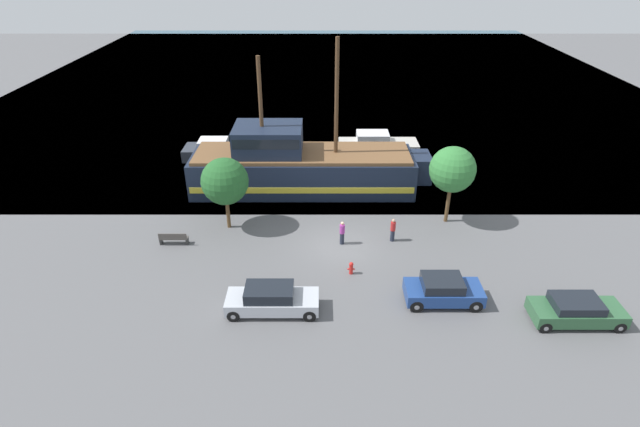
{
  "coord_description": "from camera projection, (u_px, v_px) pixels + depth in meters",
  "views": [
    {
      "loc": [
        -1.22,
        -26.25,
        16.75
      ],
      "look_at": [
        -1.26,
        2.0,
        1.2
      ],
      "focal_mm": 28.0,
      "sensor_mm": 36.0,
      "label": 1
    }
  ],
  "objects": [
    {
      "name": "pirate_ship",
      "position": [
        301.0,
        166.0,
        37.38
      ],
      "size": [
        17.78,
        4.75,
        11.13
      ],
      "color": "#192338",
      "rests_on": "water_surface"
    },
    {
      "name": "parked_car_curb_front",
      "position": [
        577.0,
        311.0,
        24.6
      ],
      "size": [
        4.44,
        1.86,
        1.35
      ],
      "color": "#2D5B38",
      "rests_on": "ground_plane"
    },
    {
      "name": "bench_promenade_east",
      "position": [
        174.0,
        238.0,
        31.02
      ],
      "size": [
        1.75,
        0.45,
        0.85
      ],
      "color": "#4C4742",
      "rests_on": "ground_plane"
    },
    {
      "name": "tree_row_mideast",
      "position": [
        453.0,
        170.0,
        31.97
      ],
      "size": [
        2.98,
        2.98,
        5.3
      ],
      "color": "brown",
      "rests_on": "ground_plane"
    },
    {
      "name": "moored_boat_outer",
      "position": [
        219.0,
        151.0,
        43.29
      ],
      "size": [
        6.01,
        2.46,
        1.68
      ],
      "color": "#2D333D",
      "rests_on": "water_surface"
    },
    {
      "name": "water_surface",
      "position": [
        330.0,
        76.0,
        69.62
      ],
      "size": [
        80.0,
        80.0,
        0.0
      ],
      "primitive_type": "plane",
      "color": "#33566B",
      "rests_on": "ground"
    },
    {
      "name": "pedestrian_walking_far",
      "position": [
        343.0,
        233.0,
        30.92
      ],
      "size": [
        0.32,
        0.32,
        1.57
      ],
      "color": "#232838",
      "rests_on": "ground_plane"
    },
    {
      "name": "tree_row_east",
      "position": [
        226.0,
        181.0,
        31.52
      ],
      "size": [
        3.02,
        3.02,
        4.85
      ],
      "color": "brown",
      "rests_on": "ground_plane"
    },
    {
      "name": "pedestrian_walking_near",
      "position": [
        394.0,
        230.0,
        31.23
      ],
      "size": [
        0.32,
        0.32,
        1.55
      ],
      "color": "#232838",
      "rests_on": "ground_plane"
    },
    {
      "name": "moored_boat_dockside",
      "position": [
        378.0,
        144.0,
        44.61
      ],
      "size": [
        7.04,
        2.55,
        1.76
      ],
      "color": "#B7B2A8",
      "rests_on": "water_surface"
    },
    {
      "name": "ground_plane",
      "position": [
        340.0,
        246.0,
        31.07
      ],
      "size": [
        160.0,
        160.0,
        0.0
      ],
      "primitive_type": "plane",
      "color": "#5B5B5E"
    },
    {
      "name": "parked_car_curb_mid",
      "position": [
        272.0,
        299.0,
        25.28
      ],
      "size": [
        4.7,
        1.77,
        1.49
      ],
      "color": "#B7BCC6",
      "rests_on": "ground_plane"
    },
    {
      "name": "parked_car_curb_rear",
      "position": [
        444.0,
        290.0,
        25.93
      ],
      "size": [
        3.99,
        1.88,
        1.47
      ],
      "color": "navy",
      "rests_on": "ground_plane"
    },
    {
      "name": "fire_hydrant",
      "position": [
        352.0,
        268.0,
        28.29
      ],
      "size": [
        0.42,
        0.25,
        0.76
      ],
      "color": "red",
      "rests_on": "ground_plane"
    }
  ]
}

